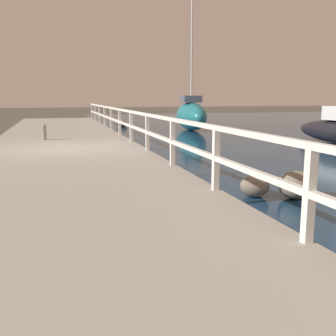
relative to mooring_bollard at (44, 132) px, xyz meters
The scene contains 9 objects.
ground_plane 2.79m from the mooring_bollard, 76.64° to the right, with size 120.00×120.00×0.00m, color #4C473D.
dock_walkway 2.77m from the mooring_bollard, 76.64° to the right, with size 4.77×36.00×0.29m.
railing 3.97m from the mooring_bollard, 42.35° to the right, with size 0.10×32.50×1.07m.
boulder_far_strip 9.91m from the mooring_bollard, 62.70° to the right, with size 0.69×0.62×0.51m.
boulder_near_dock 9.32m from the mooring_bollard, 65.37° to the right, with size 0.55×0.49×0.41m.
boulder_downstream 10.61m from the mooring_bollard, 64.99° to the left, with size 0.46×0.41×0.35m.
boulder_upstream 10.33m from the mooring_bollard, 65.38° to the left, with size 0.53×0.48×0.40m.
mooring_bollard is the anchor object (origin of this frame).
sailboat_teal 9.65m from the mooring_bollard, 37.56° to the left, with size 1.83×4.46×7.89m.
Camera 1 is at (-0.22, -12.13, 1.81)m, focal length 42.00 mm.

